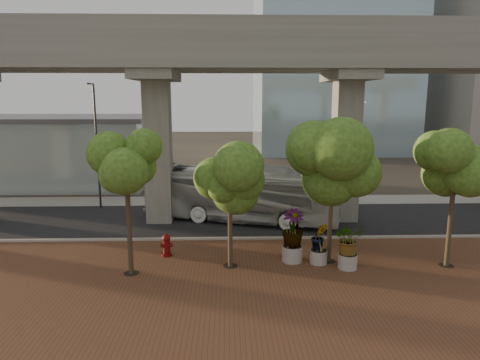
{
  "coord_description": "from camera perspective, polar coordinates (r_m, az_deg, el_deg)",
  "views": [
    {
      "loc": [
        -1.61,
        -25.19,
        7.89
      ],
      "look_at": [
        -0.85,
        0.5,
        3.0
      ],
      "focal_mm": 32.0,
      "sensor_mm": 36.0,
      "label": 1
    }
  ],
  "objects": [
    {
      "name": "planter_left",
      "position": [
        21.03,
        10.51,
        -7.69
      ],
      "size": [
        1.85,
        1.85,
        2.04
      ],
      "color": "gray",
      "rests_on": "ground"
    },
    {
      "name": "transit_bus",
      "position": [
        27.79,
        0.13,
        -1.97
      ],
      "size": [
        12.95,
        6.77,
        3.53
      ],
      "primitive_type": "imported",
      "rotation": [
        0.0,
        0.0,
        1.25
      ],
      "color": "silver",
      "rests_on": "ground"
    },
    {
      "name": "asphalt_road",
      "position": [
        28.35,
        1.63,
        -5.36
      ],
      "size": [
        90.0,
        8.0,
        0.04
      ],
      "primitive_type": "cube",
      "color": "black",
      "rests_on": "ground"
    },
    {
      "name": "planter_right",
      "position": [
        20.98,
        7.04,
        -6.67
      ],
      "size": [
        2.43,
        2.43,
        2.6
      ],
      "color": "#A09990",
      "rests_on": "ground"
    },
    {
      "name": "station_pavilion",
      "position": [
        45.35,
        -25.67,
        3.79
      ],
      "size": [
        23.0,
        13.0,
        6.3
      ],
      "color": "#A7BCBE",
      "rests_on": "ground"
    },
    {
      "name": "planter_front",
      "position": [
        20.68,
        14.28,
        -7.91
      ],
      "size": [
        1.99,
        1.99,
        2.19
      ],
      "color": "gray",
      "rests_on": "ground"
    },
    {
      "name": "street_tree_far_west",
      "position": [
        19.24,
        -14.95,
        1.79
      ],
      "size": [
        3.51,
        3.51,
        6.58
      ],
      "color": "#4E3F2C",
      "rests_on": "ground"
    },
    {
      "name": "streetlamp_west",
      "position": [
        32.12,
        -18.65,
        5.4
      ],
      "size": [
        0.44,
        1.29,
        8.92
      ],
      "color": "#2F2F34",
      "rests_on": "ground"
    },
    {
      "name": "street_tree_near_west",
      "position": [
        19.61,
        -1.34,
        -0.37
      ],
      "size": [
        3.58,
        3.58,
        5.7
      ],
      "color": "#4E3F2C",
      "rests_on": "ground"
    },
    {
      "name": "ground",
      "position": [
        26.45,
        1.88,
        -6.6
      ],
      "size": [
        160.0,
        160.0,
        0.0
      ],
      "primitive_type": "plane",
      "color": "#322C24",
      "rests_on": "ground"
    },
    {
      "name": "brick_plaza",
      "position": [
        18.97,
        3.43,
        -13.73
      ],
      "size": [
        70.0,
        13.0,
        0.06
      ],
      "primitive_type": "cube",
      "color": "brown",
      "rests_on": "ground"
    },
    {
      "name": "transit_viaduct",
      "position": [
        27.24,
        1.71,
        9.49
      ],
      "size": [
        72.0,
        5.6,
        12.4
      ],
      "color": "gray",
      "rests_on": "ground"
    },
    {
      "name": "far_sidewalk",
      "position": [
        33.66,
        1.09,
        -2.74
      ],
      "size": [
        90.0,
        3.0,
        0.06
      ],
      "primitive_type": "cube",
      "color": "#A19E96",
      "rests_on": "ground"
    },
    {
      "name": "curb_strip",
      "position": [
        24.52,
        2.18,
        -7.82
      ],
      "size": [
        70.0,
        0.25,
        0.16
      ],
      "primitive_type": "cube",
      "color": "#A19E96",
      "rests_on": "ground"
    },
    {
      "name": "street_tree_far_east",
      "position": [
        21.87,
        26.79,
        1.66
      ],
      "size": [
        3.84,
        3.84,
        6.58
      ],
      "color": "#4E3F2C",
      "rests_on": "ground"
    },
    {
      "name": "street_tree_near_east",
      "position": [
        20.58,
        12.19,
        1.43
      ],
      "size": [
        4.39,
        4.39,
        6.59
      ],
      "color": "#4E3F2C",
      "rests_on": "ground"
    },
    {
      "name": "streetlamp_east",
      "position": [
        33.4,
        15.38,
        4.63
      ],
      "size": [
        0.39,
        1.13,
        7.78
      ],
      "color": "#2B2A2F",
      "rests_on": "ground"
    },
    {
      "name": "fire_hydrant",
      "position": [
        22.18,
        -9.78,
        -8.53
      ],
      "size": [
        0.59,
        0.53,
        1.17
      ],
      "color": "#650B0D",
      "rests_on": "ground"
    }
  ]
}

